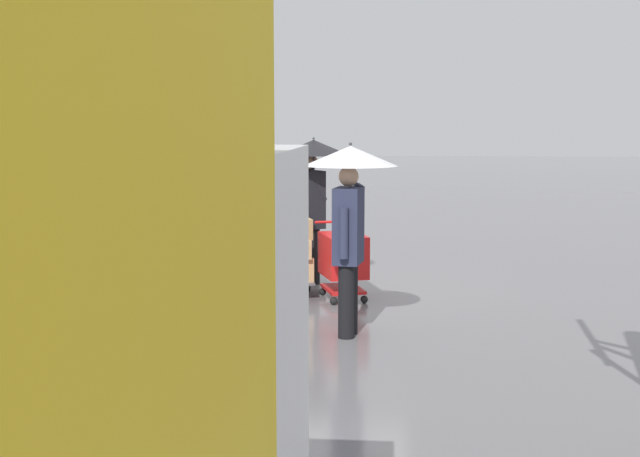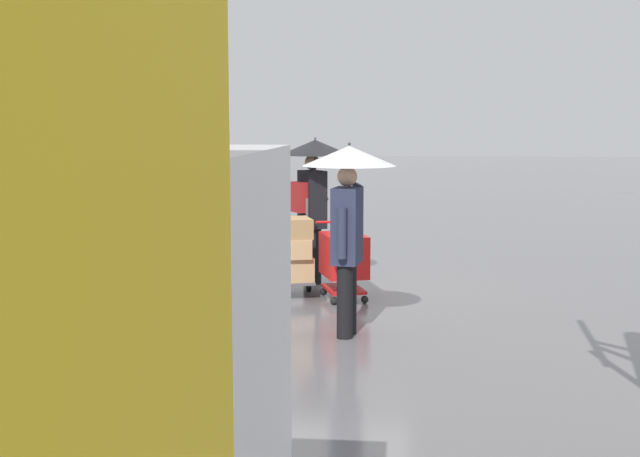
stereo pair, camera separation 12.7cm
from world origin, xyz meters
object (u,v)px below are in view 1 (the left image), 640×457
object	(u,v)px
pedestrian_black_side	(350,194)
cargo_van_parked_right	(14,209)
hand_dolly_boxes	(294,251)
shopping_cart_vendor	(343,257)
pedestrian_pink_side	(312,177)

from	to	relation	value
pedestrian_black_side	cargo_van_parked_right	bearing A→B (deg)	-20.78
hand_dolly_boxes	pedestrian_black_side	distance (m)	2.34
shopping_cart_vendor	cargo_van_parked_right	bearing A→B (deg)	0.62
shopping_cart_vendor	hand_dolly_boxes	xyz separation A→B (m)	(0.68, -0.11, 0.06)
shopping_cart_vendor	pedestrian_black_side	distance (m)	2.11
cargo_van_parked_right	shopping_cart_vendor	size ratio (longest dim) A/B	5.14
hand_dolly_boxes	cargo_van_parked_right	bearing A→B (deg)	2.34
cargo_van_parked_right	shopping_cart_vendor	bearing A→B (deg)	-179.38
hand_dolly_boxes	pedestrian_pink_side	xyz separation A→B (m)	(-0.15, -0.95, 0.94)
pedestrian_pink_side	pedestrian_black_side	world-z (taller)	same
pedestrian_pink_side	pedestrian_black_side	xyz separation A→B (m)	(-0.72, 2.90, 0.01)
shopping_cart_vendor	pedestrian_pink_side	distance (m)	1.55
shopping_cart_vendor	hand_dolly_boxes	bearing A→B (deg)	-9.05
pedestrian_black_side	pedestrian_pink_side	bearing A→B (deg)	-75.98
hand_dolly_boxes	pedestrian_black_side	bearing A→B (deg)	114.04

